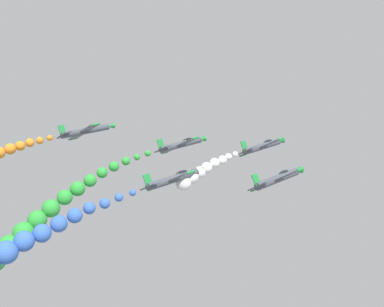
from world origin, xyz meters
TOP-DOWN VIEW (x-y plane):
  - airplane_lead at (4.69, 12.09)m, footprint 8.45×10.35m
  - smoke_trail_lead at (4.79, -3.02)m, footprint 2.32×13.07m
  - airplane_left_inner at (-5.72, 2.82)m, footprint 8.59×10.35m
  - smoke_trail_left_inner at (-5.69, -25.93)m, footprint 3.60×30.37m
  - airplane_right_inner at (14.79, 3.09)m, footprint 8.12×10.35m
  - airplane_left_outer at (5.07, -8.10)m, footprint 8.48×10.35m
  - smoke_trail_left_outer at (4.38, -29.18)m, footprint 3.17×20.42m
  - airplane_right_outer at (-17.10, -9.05)m, footprint 8.70×10.35m

SIDE VIEW (x-z plane):
  - smoke_trail_left_inner at x=-5.69m, z-range 92.31..105.35m
  - smoke_trail_left_outer at x=4.38m, z-range 100.37..105.79m
  - smoke_trail_lead at x=4.79m, z-range 103.09..106.62m
  - airplane_right_inner at x=14.79m, z-range 102.43..108.09m
  - airplane_left_outer at x=5.07m, z-range 102.84..107.90m
  - airplane_left_inner at x=-5.72m, z-range 103.50..108.35m
  - airplane_lead at x=4.69m, z-range 103.45..108.56m
  - airplane_right_outer at x=-17.10m, z-range 105.95..110.57m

